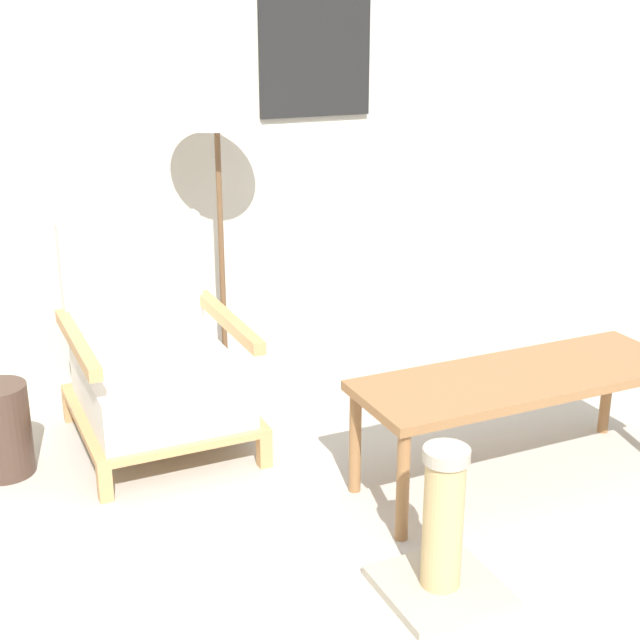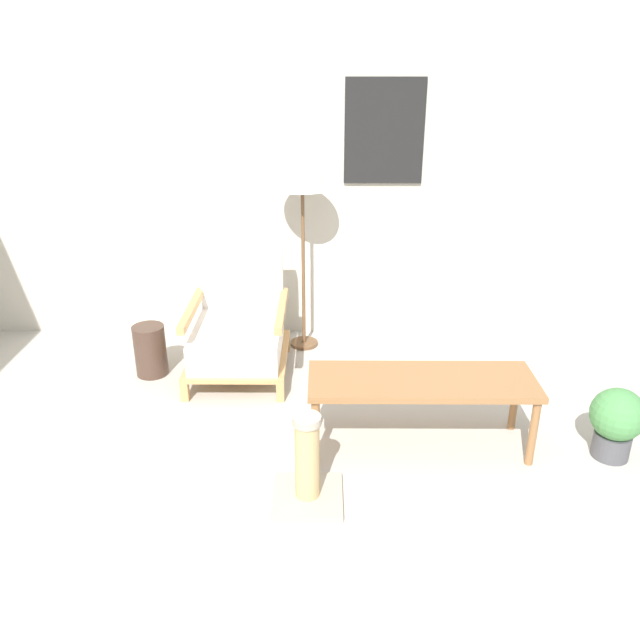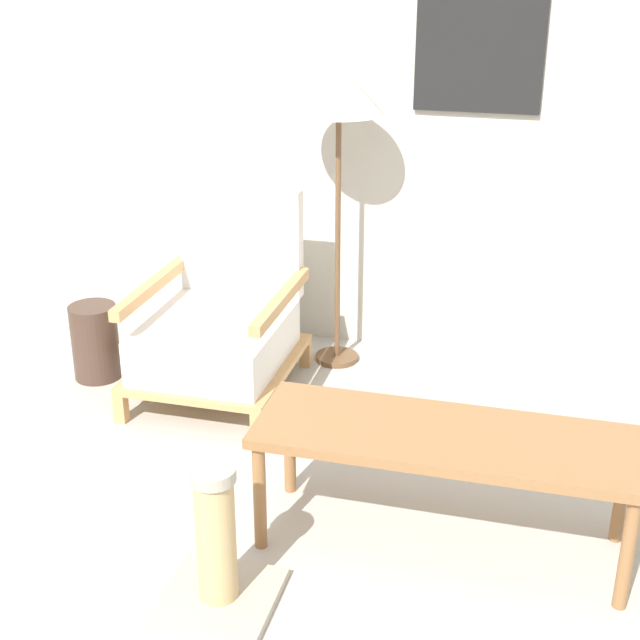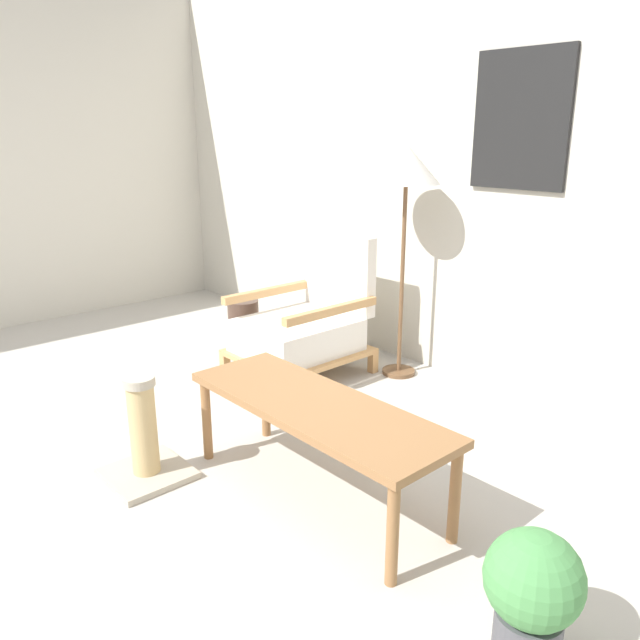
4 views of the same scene
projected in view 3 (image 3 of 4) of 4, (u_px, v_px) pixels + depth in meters
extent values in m
cube|color=beige|center=(380.00, 71.00, 4.07)|extent=(8.00, 0.06, 2.70)
cube|color=black|center=(481.00, 28.00, 3.84)|extent=(0.56, 0.02, 0.72)
cube|color=tan|center=(121.00, 408.00, 3.79)|extent=(0.05, 0.05, 0.13)
cube|color=tan|center=(258.00, 426.00, 3.64)|extent=(0.05, 0.05, 0.13)
cube|color=tan|center=(187.00, 340.00, 4.43)|extent=(0.05, 0.05, 0.13)
cube|color=tan|center=(306.00, 353.00, 4.29)|extent=(0.05, 0.05, 0.13)
cube|color=tan|center=(218.00, 363.00, 4.01)|extent=(0.66, 0.78, 0.03)
cube|color=white|center=(216.00, 341.00, 3.94)|extent=(0.58, 0.68, 0.20)
cube|color=white|center=(241.00, 241.00, 4.13)|extent=(0.58, 0.08, 0.50)
cube|color=tan|center=(151.00, 287.00, 3.95)|extent=(0.05, 0.72, 0.05)
cube|color=tan|center=(281.00, 300.00, 3.80)|extent=(0.05, 0.72, 0.05)
cylinder|color=brown|center=(337.00, 357.00, 4.37)|extent=(0.21, 0.21, 0.03)
cylinder|color=brown|center=(338.00, 241.00, 4.14)|extent=(0.03, 0.03, 1.17)
cone|color=silver|center=(339.00, 88.00, 3.86)|extent=(0.40, 0.40, 0.22)
cube|color=olive|center=(445.00, 437.00, 2.88)|extent=(1.24, 0.43, 0.04)
cylinder|color=olive|center=(260.00, 496.00, 2.95)|extent=(0.04, 0.04, 0.40)
cylinder|color=olive|center=(627.00, 554.00, 2.67)|extent=(0.04, 0.04, 0.40)
cylinder|color=olive|center=(290.00, 444.00, 3.26)|extent=(0.04, 0.04, 0.40)
cylinder|color=olive|center=(622.00, 490.00, 2.98)|extent=(0.04, 0.04, 0.40)
cylinder|color=#473328|center=(95.00, 342.00, 4.14)|extent=(0.22, 0.22, 0.36)
cube|color=#B2A893|center=(219.00, 598.00, 2.76)|extent=(0.35, 0.35, 0.03)
cylinder|color=tan|center=(216.00, 539.00, 2.68)|extent=(0.12, 0.12, 0.42)
cylinder|color=#B2A893|center=(213.00, 474.00, 2.59)|extent=(0.14, 0.14, 0.04)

